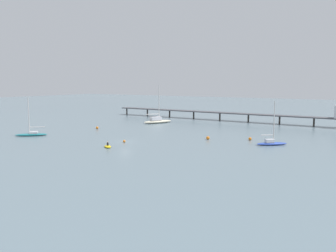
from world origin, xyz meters
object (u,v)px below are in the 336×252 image
sailboat_teal (31,134)px  sailboat_blue (271,142)px  mooring_buoy_near (97,128)px  mooring_buoy_far (250,139)px  dinghy_yellow (108,146)px  sailboat_cream (157,120)px  mooring_buoy_outer (208,138)px  pier (255,113)px  mooring_buoy_inner (124,141)px

sailboat_teal → sailboat_blue: sailboat_teal is taller
mooring_buoy_near → mooring_buoy_far: mooring_buoy_far is taller
mooring_buoy_near → dinghy_yellow: bearing=-43.6°
dinghy_yellow → mooring_buoy_near: size_ratio=4.17×
mooring_buoy_near → sailboat_blue: bearing=-0.4°
sailboat_cream → sailboat_blue: bearing=-26.5°
sailboat_blue → mooring_buoy_outer: 13.38m
sailboat_teal → mooring_buoy_outer: bearing=23.4°
sailboat_cream → dinghy_yellow: size_ratio=4.03×
sailboat_cream → mooring_buoy_near: sailboat_cream is taller
sailboat_blue → mooring_buoy_outer: sailboat_blue is taller
sailboat_teal → dinghy_yellow: size_ratio=3.13×
pier → sailboat_teal: size_ratio=8.88×
mooring_buoy_inner → mooring_buoy_near: bearing=145.9°
dinghy_yellow → mooring_buoy_far: (20.12, 21.82, 0.12)m
sailboat_teal → mooring_buoy_outer: 39.90m
sailboat_teal → sailboat_blue: 52.60m
sailboat_teal → sailboat_blue: size_ratio=1.01×
mooring_buoy_inner → mooring_buoy_far: mooring_buoy_far is taller
mooring_buoy_inner → sailboat_teal: bearing=-170.9°
sailboat_blue → dinghy_yellow: size_ratio=3.09×
sailboat_cream → mooring_buoy_inner: 34.83m
sailboat_teal → mooring_buoy_near: size_ratio=13.05×
sailboat_teal → mooring_buoy_outer: sailboat_teal is taller
sailboat_blue → sailboat_cream: bearing=153.5°
mooring_buoy_near → mooring_buoy_far: bearing=4.3°
sailboat_blue → dinghy_yellow: 31.57m
dinghy_yellow → sailboat_cream: bearing=109.9°
dinghy_yellow → mooring_buoy_near: (-19.74, 18.83, 0.12)m
dinghy_yellow → mooring_buoy_inner: (-0.75, 5.95, 0.05)m
mooring_buoy_outer → mooring_buoy_near: mooring_buoy_outer is taller
dinghy_yellow → mooring_buoy_outer: 21.76m
mooring_buoy_far → sailboat_cream: bearing=154.2°
sailboat_blue → mooring_buoy_far: sailboat_blue is taller
sailboat_blue → mooring_buoy_inner: size_ratio=16.52×
mooring_buoy_far → mooring_buoy_near: bearing=-175.7°
mooring_buoy_inner → mooring_buoy_near: size_ratio=0.78×
sailboat_cream → dinghy_yellow: 40.65m
sailboat_teal → mooring_buoy_far: (44.55, 19.64, -0.17)m
mooring_buoy_outer → sailboat_teal: bearing=-156.6°
pier → sailboat_teal: (-34.85, -52.24, -2.51)m
sailboat_cream → mooring_buoy_near: bearing=-106.9°
pier → sailboat_cream: (-24.27, -16.20, -2.25)m
mooring_buoy_outer → mooring_buoy_near: 31.94m
mooring_buoy_near → mooring_buoy_inner: bearing=-34.1°
sailboat_blue → mooring_buoy_inner: (-26.31, -12.58, -0.31)m
mooring_buoy_outer → mooring_buoy_inner: (-12.94, -12.07, -0.12)m
dinghy_yellow → mooring_buoy_far: dinghy_yellow is taller
mooring_buoy_outer → mooring_buoy_near: bearing=178.5°
sailboat_blue → dinghy_yellow: bearing=-144.1°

